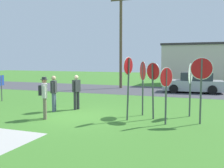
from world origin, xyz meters
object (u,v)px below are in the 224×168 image
Objects in this scene: stop_sign_rear_left at (153,81)px; person_in_teal at (44,95)px; stop_sign_leaning_left at (128,77)px; utility_pole at (121,39)px; stop_sign_low_front at (166,86)px; info_panel_leftmost at (1,84)px; stop_sign_far_back at (190,80)px; parked_car_on_street at (193,83)px; stop_sign_tallest at (143,78)px; person_in_blue at (76,90)px; person_near_signs at (54,91)px; stop_sign_rear_right at (201,78)px.

person_in_teal is (-4.19, -1.50, -0.58)m from stop_sign_rear_left.
stop_sign_leaning_left is at bearing 16.02° from person_in_teal.
stop_sign_low_front is (5.69, -11.70, -2.75)m from utility_pole.
stop_sign_rear_left is 1.53× the size of info_panel_leftmost.
stop_sign_rear_left is at bearing 31.81° from stop_sign_leaning_left.
utility_pole is 3.54× the size of stop_sign_far_back.
utility_pole is 3.47× the size of stop_sign_rear_left.
parked_car_on_street is 9.53m from stop_sign_tallest.
info_panel_leftmost reaches higher than parked_car_on_street.
parked_car_on_street is 1.89× the size of stop_sign_rear_left.
person_in_teal is (-0.27, -2.30, 0.06)m from person_in_blue.
person_near_signs is 4.92m from info_panel_leftmost.
stop_sign_leaning_left is (-0.31, -1.15, 0.08)m from stop_sign_tallest.
parked_car_on_street is 12.59m from person_in_teal.
person_near_signs and person_in_blue have the same top height.
stop_sign_rear_right is 1.17× the size of stop_sign_low_front.
stop_sign_rear_left reaches higher than parked_car_on_street.
person_in_blue is (0.76, 0.81, 0.00)m from person_near_signs.
utility_pole is 4.79× the size of person_near_signs.
person_in_blue is (-5.78, 0.96, -0.80)m from stop_sign_rear_right.
stop_sign_rear_left is at bearing -11.51° from person_in_blue.
stop_sign_low_front is at bearing -112.58° from stop_sign_far_back.
stop_sign_far_back is (-0.47, 1.24, -0.17)m from stop_sign_rear_right.
stop_sign_tallest is 1.41× the size of person_near_signs.
stop_sign_far_back is at bearing 35.62° from stop_sign_leaning_left.
utility_pole is 4.79× the size of person_in_blue.
parked_car_on_street is at bearing 94.56° from stop_sign_rear_right.
person_in_blue is 5.46m from info_panel_leftmost.
person_near_signs is at bearing 172.03° from stop_sign_leaning_left.
stop_sign_rear_right is 1.49× the size of person_near_signs.
stop_sign_far_back is 5.35m from person_in_blue.
stop_sign_rear_left is 1.75m from stop_sign_far_back.
parked_car_on_street is at bearing 87.79° from stop_sign_low_front.
stop_sign_low_front is 1.42× the size of info_panel_leftmost.
person_in_teal reaches higher than person_in_blue.
stop_sign_tallest is at bearing 8.49° from person_near_signs.
stop_sign_low_front is 1.55m from stop_sign_leaning_left.
stop_sign_leaning_left is 3.92m from person_near_signs.
person_near_signs is 1.11m from person_in_blue.
parked_car_on_street is 2.90× the size of info_panel_leftmost.
stop_sign_low_front is 0.93× the size of stop_sign_rear_left.
stop_sign_tallest reaches higher than info_panel_leftmost.
parked_car_on_street is at bearing 61.44° from person_in_blue.
stop_sign_tallest is 0.93× the size of stop_sign_leaning_left.
stop_sign_low_front is 5.40m from person_near_signs.
stop_sign_rear_right reaches higher than parked_car_on_street.
stop_sign_tallest is at bearing 133.43° from stop_sign_rear_left.
stop_sign_far_back is at bearing -57.02° from utility_pole.
stop_sign_leaning_left reaches higher than stop_sign_rear_left.
stop_sign_far_back reaches higher than person_in_blue.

